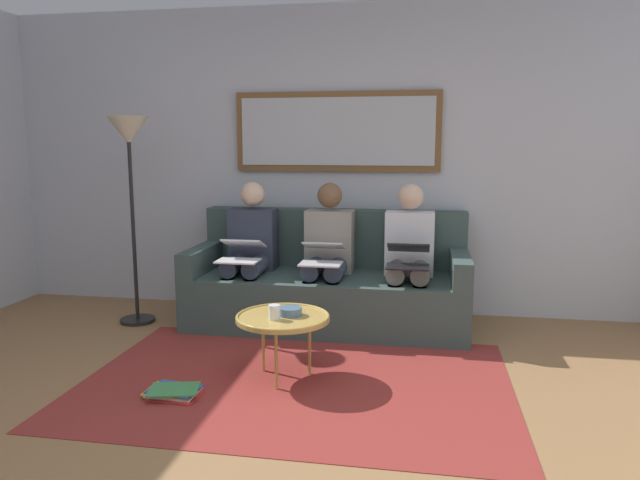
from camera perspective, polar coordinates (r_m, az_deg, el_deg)
The scene contains 16 objects.
ground_plane at distance 3.02m, azimuth -5.99°, elevation -20.49°, with size 6.00×5.20×0.10m, color olive.
wall_rear at distance 5.17m, azimuth 1.75°, elevation 7.61°, with size 6.00×0.12×2.60m, color #B7BCC6.
area_rug at distance 3.74m, azimuth -2.33°, elevation -13.46°, with size 2.60×1.80×0.01m, color maroon.
couch at distance 4.83m, azimuth 0.86°, elevation -4.36°, with size 2.20×0.90×0.90m.
framed_mirror at distance 5.08m, azimuth 1.61°, elevation 10.40°, with size 1.74×0.05×0.67m.
coffee_table at distance 3.68m, azimuth -3.60°, elevation -7.53°, with size 0.58×0.58×0.41m.
cup at distance 3.60m, azimuth -4.43°, elevation -6.95°, with size 0.07×0.07×0.09m, color silver.
bowl at distance 3.68m, azimuth -2.86°, elevation -6.88°, with size 0.14×0.14×0.05m, color slate.
person_left at distance 4.64m, azimuth 8.56°, elevation -1.26°, with size 0.38×0.58×1.14m.
laptop_black at distance 4.41m, azimuth 8.48°, elevation -1.53°, with size 0.31×0.38×0.17m.
person_middle at distance 4.70m, azimuth 0.74°, elevation -1.03°, with size 0.38×0.58×1.14m.
laptop_silver at distance 4.47m, azimuth 0.25°, elevation -1.29°, with size 0.31×0.37×0.16m.
person_right at distance 4.85m, azimuth -6.75°, elevation -0.79°, with size 0.38×0.58×1.14m.
laptop_white at distance 4.62m, azimuth -7.59°, elevation -1.05°, with size 0.32×0.37×0.16m.
magazine_stack at distance 3.64m, azimuth -13.92°, elevation -13.97°, with size 0.33×0.27×0.05m.
standing_lamp at distance 4.94m, azimuth -17.88°, elevation 7.92°, with size 0.32×0.32×1.66m.
Camera 1 is at (-0.74, 2.52, 1.45)m, focal length 33.24 mm.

